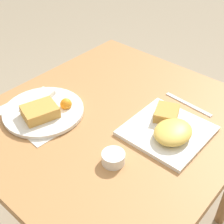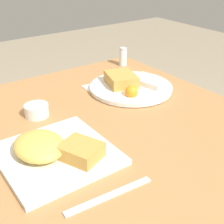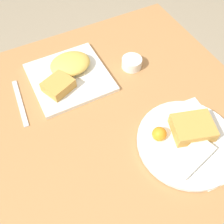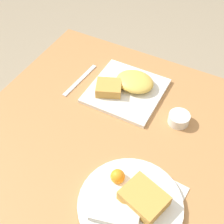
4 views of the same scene
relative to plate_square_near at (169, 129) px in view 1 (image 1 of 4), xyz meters
The scene contains 6 objects.
dining_table 0.24m from the plate_square_near, 105.77° to the left, with size 0.97×0.89×0.77m.
menu_card 0.50m from the plate_square_near, 121.73° to the left, with size 0.17×0.30×0.00m.
plate_square_near is the anchor object (origin of this frame).
plate_oval_far 0.47m from the plate_square_near, 117.63° to the left, with size 0.30×0.30×0.05m.
sauce_ramekin 0.24m from the plate_square_near, 166.11° to the left, with size 0.07×0.07×0.04m.
butter_knife 0.20m from the plate_square_near, 10.13° to the left, with size 0.03×0.21×0.00m.
Camera 1 is at (-0.68, -0.58, 1.51)m, focal length 50.00 mm.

